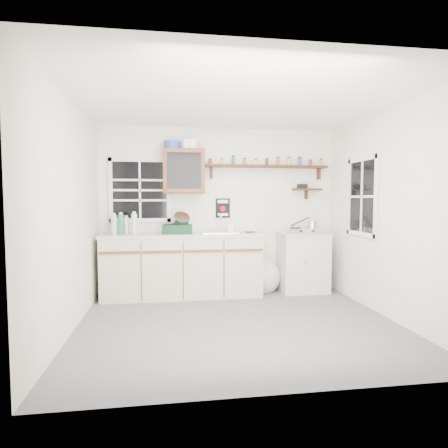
% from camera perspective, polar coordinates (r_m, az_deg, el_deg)
% --- Properties ---
extents(room, '(3.64, 3.24, 2.54)m').
position_cam_1_polar(room, '(4.21, 2.20, 1.54)').
color(room, '#58575A').
rests_on(room, ground).
extents(main_cabinet, '(2.31, 0.63, 0.92)m').
position_cam_1_polar(main_cabinet, '(5.52, -6.33, -6.18)').
color(main_cabinet, '#B9B199').
rests_on(main_cabinet, floor).
extents(right_cabinet, '(0.73, 0.57, 0.91)m').
position_cam_1_polar(right_cabinet, '(5.90, 11.87, -5.65)').
color(right_cabinet, silver).
rests_on(right_cabinet, floor).
extents(sink, '(0.52, 0.44, 0.29)m').
position_cam_1_polar(sink, '(5.51, -0.78, -1.25)').
color(sink, silver).
rests_on(sink, main_cabinet).
extents(upper_cabinet, '(0.60, 0.32, 0.65)m').
position_cam_1_polar(upper_cabinet, '(5.60, -6.12, 7.97)').
color(upper_cabinet, '#612D18').
rests_on(upper_cabinet, wall_back).
extents(upper_cabinet_clutter, '(0.48, 0.24, 0.14)m').
position_cam_1_polar(upper_cabinet_clutter, '(5.64, -6.78, 11.86)').
color(upper_cabinet_clutter, '#1A4BAE').
rests_on(upper_cabinet_clutter, upper_cabinet).
extents(spice_shelf, '(1.91, 0.18, 0.35)m').
position_cam_1_polar(spice_shelf, '(5.87, 6.68, 8.78)').
color(spice_shelf, black).
rests_on(spice_shelf, wall_back).
extents(secondary_shelf, '(0.45, 0.16, 0.24)m').
position_cam_1_polar(secondary_shelf, '(6.04, 12.31, 5.23)').
color(secondary_shelf, black).
rests_on(secondary_shelf, wall_back).
extents(warning_sign, '(0.22, 0.02, 0.30)m').
position_cam_1_polar(warning_sign, '(5.78, -0.18, 2.45)').
color(warning_sign, black).
rests_on(warning_sign, wall_back).
extents(window_back, '(0.93, 0.03, 0.98)m').
position_cam_1_polar(window_back, '(5.74, -12.69, 5.05)').
color(window_back, black).
rests_on(window_back, wall_back).
extents(window_right, '(0.03, 0.78, 1.08)m').
position_cam_1_polar(window_right, '(5.33, 20.32, 3.93)').
color(window_right, black).
rests_on(window_right, wall_back).
extents(water_bottles, '(0.37, 0.17, 0.32)m').
position_cam_1_polar(water_bottles, '(5.48, -14.99, -0.04)').
color(water_bottles, '#ABBCC8').
rests_on(water_bottles, main_cabinet).
extents(dish_rack, '(0.44, 0.34, 0.32)m').
position_cam_1_polar(dish_rack, '(5.46, -6.93, -0.36)').
color(dish_rack, black).
rests_on(dish_rack, main_cabinet).
extents(soap_bottle, '(0.12, 0.12, 0.21)m').
position_cam_1_polar(soap_bottle, '(5.60, 1.07, -0.19)').
color(soap_bottle, white).
rests_on(soap_bottle, main_cabinet).
extents(rag, '(0.15, 0.14, 0.02)m').
position_cam_1_polar(rag, '(5.58, 3.96, -1.22)').
color(rag, maroon).
rests_on(rag, main_cabinet).
extents(hotplate, '(0.55, 0.31, 0.08)m').
position_cam_1_polar(hotplate, '(5.82, 12.06, -0.92)').
color(hotplate, silver).
rests_on(hotplate, right_cabinet).
extents(saucepan, '(0.37, 0.29, 0.18)m').
position_cam_1_polar(saucepan, '(5.86, 13.24, -0.07)').
color(saucepan, silver).
rests_on(saucepan, hotplate).
extents(trash_bag, '(0.47, 0.43, 0.54)m').
position_cam_1_polar(trash_bag, '(5.83, 5.99, -7.95)').
color(trash_bag, silver).
rests_on(trash_bag, floor).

